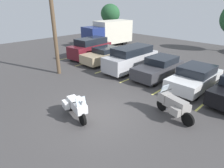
# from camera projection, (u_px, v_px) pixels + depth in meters

# --- Properties ---
(ground) EXTENTS (44.00, 44.00, 0.10)m
(ground) POSITION_uv_depth(u_px,v_px,m) (98.00, 115.00, 9.66)
(ground) COLOR #423F3F
(motorcycle_touring) EXTENTS (2.13, 1.01, 1.36)m
(motorcycle_touring) POSITION_uv_depth(u_px,v_px,m) (76.00, 106.00, 9.08)
(motorcycle_touring) COLOR black
(motorcycle_touring) RESTS_ON ground
(motorcycle_second) EXTENTS (2.18, 1.05, 1.44)m
(motorcycle_second) POSITION_uv_depth(u_px,v_px,m) (173.00, 104.00, 9.16)
(motorcycle_second) COLOR black
(motorcycle_second) RESTS_ON ground
(parking_stripes) EXTENTS (16.00, 4.97, 0.01)m
(parking_stripes) POSITION_uv_depth(u_px,v_px,m) (142.00, 74.00, 14.93)
(parking_stripes) COLOR #EAE066
(parking_stripes) RESTS_ON ground
(car_maroon) EXTENTS (2.11, 4.49, 1.90)m
(car_maroon) POSITION_uv_depth(u_px,v_px,m) (90.00, 48.00, 18.98)
(car_maroon) COLOR maroon
(car_maroon) RESTS_ON ground
(car_tan) EXTENTS (1.80, 4.49, 1.39)m
(car_tan) POSITION_uv_depth(u_px,v_px,m) (105.00, 55.00, 17.48)
(car_tan) COLOR tan
(car_tan) RESTS_ON ground
(car_silver) EXTENTS (1.81, 4.90, 1.91)m
(car_silver) POSITION_uv_depth(u_px,v_px,m) (131.00, 59.00, 15.42)
(car_silver) COLOR #B7B7BC
(car_silver) RESTS_ON ground
(car_charcoal) EXTENTS (1.83, 4.33, 1.48)m
(car_charcoal) POSITION_uv_depth(u_px,v_px,m) (159.00, 68.00, 14.07)
(car_charcoal) COLOR #38383D
(car_charcoal) RESTS_ON ground
(car_white) EXTENTS (1.96, 4.41, 1.45)m
(car_white) POSITION_uv_depth(u_px,v_px,m) (195.00, 78.00, 12.27)
(car_white) COLOR white
(car_white) RESTS_ON ground
(box_truck) EXTENTS (2.92, 6.43, 2.97)m
(box_truck) POSITION_uv_depth(u_px,v_px,m) (109.00, 33.00, 24.09)
(box_truck) COLOR navy
(box_truck) RESTS_ON ground
(utility_pole) EXTENTS (1.80, 0.33, 8.33)m
(utility_pole) POSITION_uv_depth(u_px,v_px,m) (53.00, 15.00, 13.40)
(utility_pole) COLOR brown
(utility_pole) RESTS_ON ground
(tree_left) EXTENTS (3.13, 3.13, 4.84)m
(tree_left) POSITION_uv_depth(u_px,v_px,m) (110.00, 14.00, 31.82)
(tree_left) COLOR #4C3823
(tree_left) RESTS_ON ground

